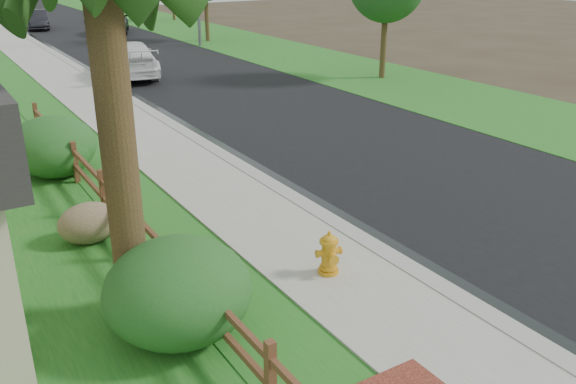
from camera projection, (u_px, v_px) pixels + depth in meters
ground at (491, 341)px, 9.13m from camera, size 120.00×120.00×0.00m
road at (110, 41)px, 39.03m from camera, size 8.00×90.00×0.02m
curb at (41, 45)px, 36.95m from camera, size 0.40×90.00×0.12m
wet_gutter at (47, 46)px, 37.14m from camera, size 0.50×90.00×0.00m
sidewalk at (18, 47)px, 36.32m from camera, size 2.20×90.00×0.10m
verge_far at (208, 34)px, 42.40m from camera, size 6.00×90.00×0.04m
ranch_fence at (120, 210)px, 12.20m from camera, size 0.12×16.92×1.10m
fire_hydrant at (329, 254)px, 10.73m from camera, size 0.53×0.43×0.81m
white_suv at (129, 59)px, 27.88m from camera, size 3.21×5.77×1.58m
dark_car_mid at (113, 20)px, 42.60m from camera, size 3.55×5.34×1.69m
dark_car_far at (37, 20)px, 44.68m from camera, size 1.94×4.26×1.35m
boulder at (89, 223)px, 12.10m from camera, size 1.48×1.30×0.82m
shrub_b at (178, 291)px, 9.00m from camera, size 2.44×2.44×1.54m
shrub_c at (55, 151)px, 15.54m from camera, size 2.51×2.51×1.37m
shrub_d at (52, 146)px, 15.69m from camera, size 2.61×2.61×1.52m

